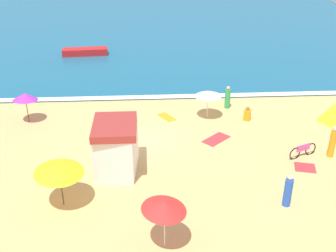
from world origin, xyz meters
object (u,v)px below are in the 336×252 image
(lifeguard_cabana, at_px, (116,147))
(parked_bicycle, at_px, (303,150))
(beach_umbrella_3, at_px, (164,206))
(beachgoer_3, at_px, (288,191))
(beachgoer_2, at_px, (247,114))
(beach_umbrella_5, at_px, (25,97))
(small_boat_0, at_px, (85,52))
(beachgoer_1, at_px, (228,98))
(beachgoer_5, at_px, (333,142))
(beach_umbrella_1, at_px, (208,93))
(beach_umbrella_8, at_px, (59,169))

(lifeguard_cabana, relative_size, parked_bicycle, 1.63)
(beach_umbrella_3, bearing_deg, beachgoer_3, 21.96)
(parked_bicycle, relative_size, beachgoer_2, 1.81)
(lifeguard_cabana, distance_m, beach_umbrella_5, 8.51)
(lifeguard_cabana, bearing_deg, parked_bicycle, 4.46)
(beach_umbrella_5, bearing_deg, small_boat_0, 82.34)
(parked_bicycle, distance_m, beachgoer_3, 4.69)
(beachgoer_1, height_order, small_boat_0, beachgoer_1)
(lifeguard_cabana, distance_m, beachgoer_5, 11.55)
(parked_bicycle, bearing_deg, beachgoer_3, -118.41)
(beach_umbrella_1, distance_m, beach_umbrella_5, 11.47)
(beach_umbrella_5, distance_m, beachgoer_2, 14.05)
(beach_umbrella_3, xyz_separation_m, parked_bicycle, (7.84, 6.38, -1.59))
(beach_umbrella_8, height_order, beachgoer_1, beach_umbrella_8)
(beach_umbrella_5, relative_size, beachgoer_1, 1.35)
(beach_umbrella_3, height_order, beachgoer_2, beach_umbrella_3)
(beach_umbrella_8, distance_m, beachgoer_2, 13.22)
(small_boat_0, bearing_deg, beachgoer_3, -63.29)
(beach_umbrella_5, xyz_separation_m, beachgoer_5, (17.46, -5.35, -0.85))
(beach_umbrella_1, height_order, beachgoer_3, beach_umbrella_1)
(lifeguard_cabana, bearing_deg, beachgoer_1, 46.28)
(small_boat_0, bearing_deg, parked_bicycle, -54.07)
(beach_umbrella_1, xyz_separation_m, small_boat_0, (-9.58, 14.14, -1.27))
(beachgoer_2, bearing_deg, lifeguard_cabana, -145.80)
(lifeguard_cabana, distance_m, beachgoer_3, 8.47)
(beach_umbrella_5, relative_size, beachgoer_2, 2.27)
(beachgoer_1, height_order, beachgoer_2, beachgoer_1)
(beach_umbrella_1, distance_m, beachgoer_2, 2.86)
(beach_umbrella_3, relative_size, small_boat_0, 0.53)
(beach_umbrella_5, bearing_deg, beach_umbrella_1, -0.42)
(beach_umbrella_1, relative_size, beachgoer_3, 1.15)
(beach_umbrella_1, distance_m, parked_bicycle, 6.99)
(beach_umbrella_3, height_order, beachgoer_3, beach_umbrella_3)
(beach_umbrella_8, xyz_separation_m, beachgoer_3, (10.04, -0.65, -1.12))
(lifeguard_cabana, relative_size, beachgoer_5, 1.53)
(beachgoer_2, bearing_deg, small_boat_0, 129.45)
(beachgoer_1, height_order, beachgoer_3, beachgoer_3)
(beach_umbrella_5, bearing_deg, parked_bicycle, -18.43)
(beach_umbrella_3, distance_m, beachgoer_1, 14.01)
(parked_bicycle, bearing_deg, beach_umbrella_3, -140.88)
(beachgoer_3, xyz_separation_m, small_boat_0, (-11.81, 23.48, -0.35))
(beach_umbrella_3, height_order, beach_umbrella_8, beach_umbrella_3)
(beach_umbrella_1, bearing_deg, beachgoer_5, -41.33)
(beachgoer_1, bearing_deg, beachgoer_3, -86.58)
(beach_umbrella_5, relative_size, small_boat_0, 0.50)
(lifeguard_cabana, relative_size, beachgoer_1, 1.75)
(beach_umbrella_3, xyz_separation_m, beachgoer_5, (9.37, 6.33, -1.11))
(beach_umbrella_3, height_order, beachgoer_1, beach_umbrella_3)
(parked_bicycle, height_order, beachgoer_3, beachgoer_3)
(beach_umbrella_5, distance_m, small_boat_0, 14.24)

